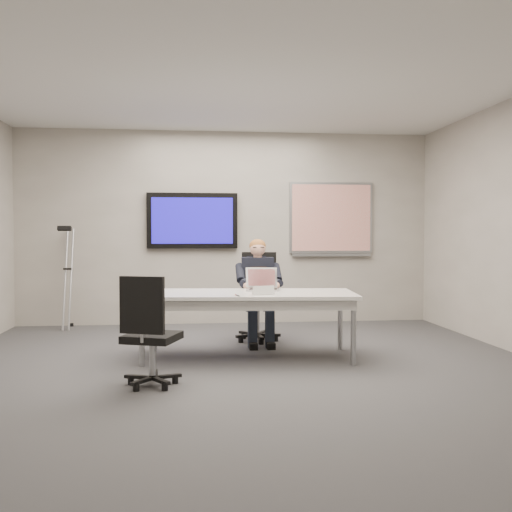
{
  "coord_description": "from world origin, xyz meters",
  "views": [
    {
      "loc": [
        -0.47,
        -5.33,
        1.28
      ],
      "look_at": [
        0.19,
        0.77,
        1.06
      ],
      "focal_mm": 40.0,
      "sensor_mm": 36.0,
      "label": 1
    }
  ],
  "objects": [
    {
      "name": "floor",
      "position": [
        0.0,
        0.0,
        0.0
      ],
      "size": [
        6.0,
        6.0,
        0.02
      ],
      "primitive_type": "cube",
      "color": "#38383A",
      "rests_on": "ground"
    },
    {
      "name": "ceiling",
      "position": [
        0.0,
        0.0,
        2.8
      ],
      "size": [
        6.0,
        6.0,
        0.02
      ],
      "primitive_type": "cube",
      "color": "silver",
      "rests_on": "wall_back"
    },
    {
      "name": "wall_back",
      "position": [
        0.0,
        3.0,
        1.4
      ],
      "size": [
        6.0,
        0.02,
        2.8
      ],
      "primitive_type": "cube",
      "color": "gray",
      "rests_on": "ground"
    },
    {
      "name": "wall_front",
      "position": [
        0.0,
        -3.0,
        1.4
      ],
      "size": [
        6.0,
        0.02,
        2.8
      ],
      "primitive_type": "cube",
      "color": "gray",
      "rests_on": "ground"
    },
    {
      "name": "conference_table",
      "position": [
        0.08,
        0.6,
        0.61
      ],
      "size": [
        2.3,
        1.12,
        0.69
      ],
      "rotation": [
        0.0,
        0.0,
        -0.09
      ],
      "color": "silver",
      "rests_on": "ground"
    },
    {
      "name": "tv_display",
      "position": [
        -0.5,
        2.95,
        1.5
      ],
      "size": [
        1.3,
        0.09,
        0.8
      ],
      "color": "black",
      "rests_on": "wall_back"
    },
    {
      "name": "whiteboard",
      "position": [
        1.55,
        2.97,
        1.53
      ],
      "size": [
        1.25,
        0.08,
        1.1
      ],
      "color": "#919398",
      "rests_on": "wall_back"
    },
    {
      "name": "office_chair_far",
      "position": [
        0.3,
        1.57,
        0.34
      ],
      "size": [
        0.61,
        0.61,
        1.08
      ],
      "rotation": [
        0.0,
        0.0,
        -0.21
      ],
      "color": "black",
      "rests_on": "ground"
    },
    {
      "name": "office_chair_near",
      "position": [
        -0.85,
        -0.48,
        0.3
      ],
      "size": [
        0.58,
        0.58,
        0.95
      ],
      "rotation": [
        0.0,
        0.0,
        2.8
      ],
      "color": "black",
      "rests_on": "ground"
    },
    {
      "name": "seated_person",
      "position": [
        0.29,
        1.33,
        0.5
      ],
      "size": [
        0.4,
        0.68,
        1.24
      ],
      "rotation": [
        0.0,
        0.0,
        -0.06
      ],
      "color": "#1F2635",
      "rests_on": "office_chair_far"
    },
    {
      "name": "crutch",
      "position": [
        -2.2,
        2.73,
        0.72
      ],
      "size": [
        0.51,
        0.86,
        1.52
      ],
      "primitive_type": null,
      "rotation": [
        -0.27,
        0.0,
        0.4
      ],
      "color": "#A5A7AD",
      "rests_on": "ground"
    },
    {
      "name": "laptop",
      "position": [
        0.27,
        0.82,
        0.75
      ],
      "size": [
        0.39,
        0.39,
        0.24
      ],
      "rotation": [
        0.0,
        0.0,
        -0.21
      ],
      "color": "#BABABC",
      "rests_on": "conference_table"
    },
    {
      "name": "name_tent",
      "position": [
        0.22,
        0.35,
        0.73
      ],
      "size": [
        0.24,
        0.12,
        0.09
      ],
      "primitive_type": null,
      "rotation": [
        0.0,
        0.0,
        0.24
      ],
      "color": "silver",
      "rests_on": "conference_table"
    },
    {
      "name": "pen",
      "position": [
        -0.05,
        0.25,
        0.69
      ],
      "size": [
        0.04,
        0.14,
        0.01
      ],
      "primitive_type": "cylinder",
      "rotation": [
        0.0,
        1.57,
        1.77
      ],
      "color": "black",
      "rests_on": "conference_table"
    }
  ]
}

